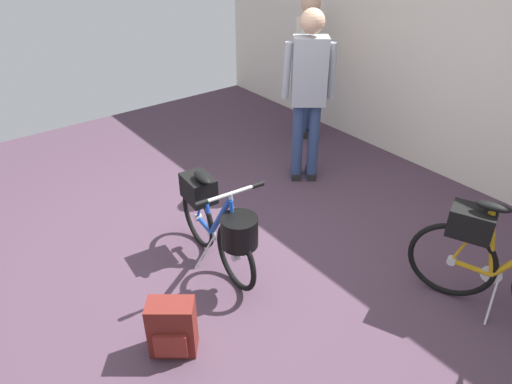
{
  "coord_description": "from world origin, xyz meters",
  "views": [
    {
      "loc": [
        2.42,
        -1.61,
        2.43
      ],
      "look_at": [
        -0.03,
        0.28,
        0.55
      ],
      "focal_mm": 32.92,
      "sensor_mm": 36.0,
      "label": 1
    }
  ],
  "objects_px": {
    "visitor_near_wall": "(309,88)",
    "visitor_browsing": "(308,59)",
    "folding_bike_foreground": "(218,222)",
    "backpack_on_floor": "(172,328)"
  },
  "relations": [
    {
      "from": "folding_bike_foreground",
      "to": "visitor_browsing",
      "type": "relative_size",
      "value": 0.68
    },
    {
      "from": "folding_bike_foreground",
      "to": "backpack_on_floor",
      "type": "relative_size",
      "value": 2.89
    },
    {
      "from": "visitor_near_wall",
      "to": "backpack_on_floor",
      "type": "distance_m",
      "value": 2.57
    },
    {
      "from": "folding_bike_foreground",
      "to": "visitor_near_wall",
      "type": "bearing_deg",
      "value": 113.36
    },
    {
      "from": "folding_bike_foreground",
      "to": "visitor_browsing",
      "type": "xyz_separation_m",
      "value": [
        -1.46,
        2.24,
        0.52
      ]
    },
    {
      "from": "folding_bike_foreground",
      "to": "visitor_browsing",
      "type": "distance_m",
      "value": 2.72
    },
    {
      "from": "visitor_near_wall",
      "to": "backpack_on_floor",
      "type": "height_order",
      "value": "visitor_near_wall"
    },
    {
      "from": "visitor_browsing",
      "to": "backpack_on_floor",
      "type": "distance_m",
      "value": 3.61
    },
    {
      "from": "backpack_on_floor",
      "to": "visitor_browsing",
      "type": "bearing_deg",
      "value": 123.82
    },
    {
      "from": "visitor_near_wall",
      "to": "visitor_browsing",
      "type": "relative_size",
      "value": 1.02
    }
  ]
}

